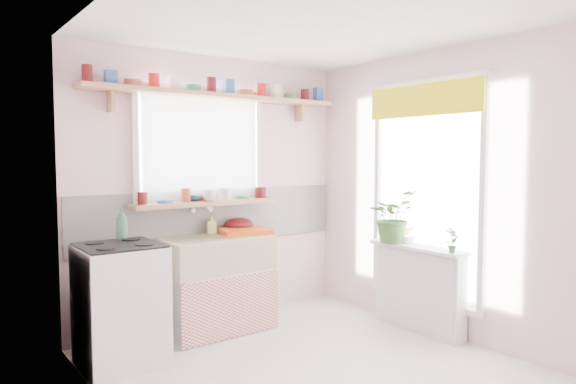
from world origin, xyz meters
TOP-DOWN VIEW (x-y plane):
  - room at (0.66, 0.86)m, footprint 3.20×3.20m
  - sink_unit at (-0.15, 1.29)m, footprint 0.95×0.65m
  - cooker at (-1.10, 1.05)m, footprint 0.58×0.58m
  - radiator_ledge at (1.30, 0.20)m, footprint 0.22×0.95m
  - windowsill at (-0.15, 1.48)m, footprint 1.40×0.22m
  - pine_shelf at (0.00, 1.47)m, footprint 2.52×0.24m
  - shelf_crockery at (0.00, 1.47)m, footprint 2.47×0.11m
  - sill_crockery at (-0.17, 1.48)m, footprint 1.35×0.11m
  - dish_tray at (0.16, 1.31)m, footprint 0.51×0.42m
  - colander at (0.21, 1.50)m, footprint 0.33×0.33m
  - jade_plant at (1.21, 0.45)m, footprint 0.50×0.45m
  - fruit_bowl at (1.33, 0.42)m, footprint 0.36×0.36m
  - herb_pot at (1.21, -0.20)m, footprint 0.12×0.08m
  - soap_bottle_sink at (-0.09, 1.50)m, footprint 0.10×0.10m
  - sill_cup at (-0.15, 1.42)m, footprint 0.16×0.16m
  - sill_bowl at (-0.23, 1.54)m, footprint 0.24×0.24m
  - shelf_vase at (0.48, 1.53)m, footprint 0.15×0.15m
  - cooker_bottle at (-1.00, 1.27)m, footprint 0.13×0.13m
  - fruit at (1.34, 0.43)m, footprint 0.20×0.14m

SIDE VIEW (x-z plane):
  - radiator_ledge at x=1.30m, z-range 0.01..0.78m
  - sink_unit at x=-0.15m, z-range -0.13..0.99m
  - cooker at x=-1.10m, z-range 0.00..0.92m
  - fruit_bowl at x=1.33m, z-range 0.78..0.85m
  - fruit at x=1.34m, z-range 0.82..0.92m
  - dish_tray at x=0.16m, z-range 0.85..0.89m
  - herb_pot at x=1.21m, z-range 0.78..0.99m
  - colander at x=0.21m, z-range 0.85..0.98m
  - soap_bottle_sink at x=-0.09m, z-range 0.85..1.03m
  - jade_plant at x=1.21m, z-range 0.78..1.26m
  - cooker_bottle at x=-1.00m, z-range 0.92..1.16m
  - windowsill at x=-0.15m, z-range 1.12..1.16m
  - sill_bowl at x=-0.23m, z-range 1.16..1.22m
  - sill_cup at x=-0.15m, z-range 1.16..1.26m
  - sill_crockery at x=-0.17m, z-range 1.16..1.28m
  - room at x=0.66m, z-range -0.23..2.97m
  - pine_shelf at x=0.00m, z-range 2.10..2.14m
  - shelf_crockery at x=0.00m, z-range 2.14..2.26m
  - shelf_vase at x=0.48m, z-range 2.14..2.28m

